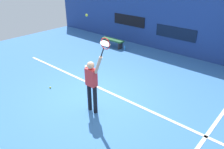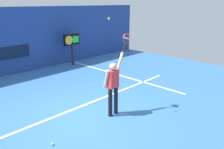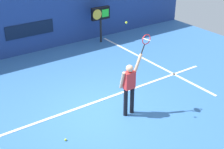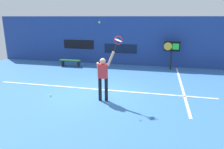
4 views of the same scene
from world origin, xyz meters
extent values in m
plane|color=#3870B2|center=(0.00, 0.00, 0.00)|extent=(18.00, 18.00, 0.00)
cube|color=navy|center=(0.00, 5.94, 1.60)|extent=(18.00, 0.20, 3.20)
cube|color=#0C1933|center=(0.00, 5.82, 1.09)|extent=(2.20, 0.03, 0.60)
cube|color=white|center=(0.00, 0.55, 0.01)|extent=(10.00, 0.10, 0.01)
cube|color=white|center=(3.71, 2.00, 0.01)|extent=(0.10, 7.00, 0.01)
cylinder|color=black|center=(0.43, -0.63, 0.46)|extent=(0.13, 0.13, 0.92)
cylinder|color=black|center=(0.68, -0.63, 0.46)|extent=(0.13, 0.13, 0.92)
cube|color=red|center=(0.55, -0.63, 1.20)|extent=(0.34, 0.20, 0.55)
sphere|color=#D8A884|center=(0.55, -0.63, 1.58)|extent=(0.22, 0.22, 0.22)
cylinder|color=#D8A884|center=(0.86, -0.63, 1.68)|extent=(0.30, 0.09, 0.57)
cylinder|color=#D8A884|center=(0.35, -0.55, 1.22)|extent=(0.09, 0.23, 0.58)
cylinder|color=black|center=(1.03, -0.63, 2.09)|extent=(0.15, 0.03, 0.29)
torus|color=red|center=(1.14, -0.63, 2.36)|extent=(0.41, 0.02, 0.41)
cylinder|color=silver|center=(1.14, -0.63, 2.36)|extent=(0.25, 0.27, 0.10)
sphere|color=#CCE033|center=(0.43, -0.58, 2.98)|extent=(0.07, 0.07, 0.07)
cylinder|color=black|center=(3.31, 5.20, 0.57)|extent=(0.10, 0.10, 1.14)
cube|color=black|center=(3.31, 5.20, 1.44)|extent=(0.95, 0.18, 0.60)
cylinder|color=gold|center=(3.06, 5.09, 1.44)|extent=(0.48, 0.02, 0.48)
cube|color=#26D833|center=(3.52, 5.09, 1.44)|extent=(0.38, 0.02, 0.36)
sphere|color=#CCE033|center=(-1.69, -0.69, 0.03)|extent=(0.07, 0.07, 0.07)
camera|label=1|loc=(4.83, -4.55, 4.12)|focal=35.17mm
camera|label=2|loc=(-4.19, -5.20, 3.42)|focal=36.92mm
camera|label=3|loc=(-4.60, -7.15, 5.55)|focal=50.56mm
camera|label=4|loc=(2.61, -7.98, 3.17)|focal=33.49mm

